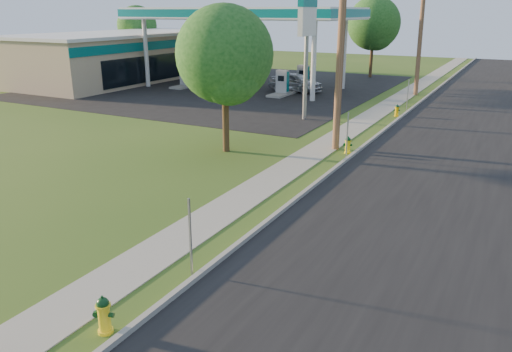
{
  "coord_description": "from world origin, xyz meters",
  "views": [
    {
      "loc": [
        6.76,
        -4.63,
        6.16
      ],
      "look_at": [
        0.0,
        8.0,
        1.4
      ],
      "focal_mm": 35.0,
      "sensor_mm": 36.0,
      "label": 1
    }
  ],
  "objects_px": {
    "fuel_pump_nw": "(186,79)",
    "tree_verge": "(226,59)",
    "fuel_pump_se": "(303,80)",
    "car_silver": "(295,82)",
    "tree_lot": "(374,26)",
    "fuel_pump_sw": "(212,74)",
    "price_pylon": "(307,24)",
    "hydrant_far": "(397,110)",
    "utility_pole_mid": "(341,40)",
    "tree_back": "(137,27)",
    "fuel_pump_ne": "(282,86)",
    "hydrant_mid": "(348,145)",
    "utility_pole_far": "(421,30)",
    "hydrant_near": "(104,315)"
  },
  "relations": [
    {
      "from": "fuel_pump_ne",
      "to": "tree_verge",
      "type": "height_order",
      "value": "tree_verge"
    },
    {
      "from": "fuel_pump_nw",
      "to": "tree_verge",
      "type": "xyz_separation_m",
      "value": [
        13.67,
        -15.78,
        3.46
      ]
    },
    {
      "from": "utility_pole_far",
      "to": "hydrant_mid",
      "type": "relative_size",
      "value": 12.06
    },
    {
      "from": "tree_back",
      "to": "car_silver",
      "type": "relative_size",
      "value": 1.52
    },
    {
      "from": "utility_pole_mid",
      "to": "car_silver",
      "type": "relative_size",
      "value": 2.2
    },
    {
      "from": "fuel_pump_se",
      "to": "hydrant_near",
      "type": "bearing_deg",
      "value": -73.63
    },
    {
      "from": "fuel_pump_sw",
      "to": "tree_lot",
      "type": "bearing_deg",
      "value": 38.89
    },
    {
      "from": "fuel_pump_sw",
      "to": "price_pylon",
      "type": "bearing_deg",
      "value": -39.4
    },
    {
      "from": "fuel_pump_nw",
      "to": "tree_verge",
      "type": "relative_size",
      "value": 0.49
    },
    {
      "from": "price_pylon",
      "to": "hydrant_far",
      "type": "relative_size",
      "value": 9.02
    },
    {
      "from": "fuel_pump_nw",
      "to": "tree_back",
      "type": "relative_size",
      "value": 0.47
    },
    {
      "from": "fuel_pump_ne",
      "to": "hydrant_far",
      "type": "xyz_separation_m",
      "value": [
        9.63,
        -4.01,
        -0.35
      ]
    },
    {
      "from": "fuel_pump_nw",
      "to": "hydrant_far",
      "type": "relative_size",
      "value": 4.22
    },
    {
      "from": "hydrant_mid",
      "to": "utility_pole_mid",
      "type": "bearing_deg",
      "value": 149.58
    },
    {
      "from": "fuel_pump_sw",
      "to": "price_pylon",
      "type": "relative_size",
      "value": 0.47
    },
    {
      "from": "hydrant_mid",
      "to": "car_silver",
      "type": "relative_size",
      "value": 0.18
    },
    {
      "from": "utility_pole_mid",
      "to": "fuel_pump_nw",
      "type": "relative_size",
      "value": 3.06
    },
    {
      "from": "utility_pole_mid",
      "to": "fuel_pump_ne",
      "type": "height_order",
      "value": "utility_pole_mid"
    },
    {
      "from": "hydrant_near",
      "to": "car_silver",
      "type": "xyz_separation_m",
      "value": [
        -9.39,
        30.61,
        0.35
      ]
    },
    {
      "from": "fuel_pump_sw",
      "to": "hydrant_mid",
      "type": "distance_m",
      "value": 25.51
    },
    {
      "from": "fuel_pump_se",
      "to": "tree_back",
      "type": "distance_m",
      "value": 25.15
    },
    {
      "from": "utility_pole_far",
      "to": "tree_lot",
      "type": "bearing_deg",
      "value": 124.08
    },
    {
      "from": "fuel_pump_se",
      "to": "car_silver",
      "type": "height_order",
      "value": "fuel_pump_se"
    },
    {
      "from": "fuel_pump_nw",
      "to": "fuel_pump_sw",
      "type": "xyz_separation_m",
      "value": [
        0.0,
        4.0,
        0.0
      ]
    },
    {
      "from": "fuel_pump_nw",
      "to": "tree_verge",
      "type": "distance_m",
      "value": 21.16
    },
    {
      "from": "tree_lot",
      "to": "fuel_pump_se",
      "type": "bearing_deg",
      "value": -107.29
    },
    {
      "from": "fuel_pump_nw",
      "to": "fuel_pump_sw",
      "type": "distance_m",
      "value": 4.0
    },
    {
      "from": "fuel_pump_sw",
      "to": "hydrant_far",
      "type": "bearing_deg",
      "value": -23.26
    },
    {
      "from": "fuel_pump_ne",
      "to": "tree_back",
      "type": "height_order",
      "value": "tree_back"
    },
    {
      "from": "utility_pole_mid",
      "to": "fuel_pump_sw",
      "type": "distance_m",
      "value": 25.05
    },
    {
      "from": "tree_lot",
      "to": "hydrant_mid",
      "type": "bearing_deg",
      "value": -76.31
    },
    {
      "from": "tree_lot",
      "to": "tree_back",
      "type": "relative_size",
      "value": 1.11
    },
    {
      "from": "utility_pole_mid",
      "to": "tree_back",
      "type": "relative_size",
      "value": 1.45
    },
    {
      "from": "tree_verge",
      "to": "hydrant_far",
      "type": "relative_size",
      "value": 8.56
    },
    {
      "from": "fuel_pump_ne",
      "to": "hydrant_far",
      "type": "distance_m",
      "value": 10.44
    },
    {
      "from": "price_pylon",
      "to": "fuel_pump_nw",
      "type": "bearing_deg",
      "value": 151.82
    },
    {
      "from": "fuel_pump_se",
      "to": "fuel_pump_nw",
      "type": "bearing_deg",
      "value": -156.04
    },
    {
      "from": "fuel_pump_ne",
      "to": "hydrant_mid",
      "type": "bearing_deg",
      "value": -54.36
    },
    {
      "from": "tree_lot",
      "to": "car_silver",
      "type": "bearing_deg",
      "value": -103.81
    },
    {
      "from": "fuel_pump_nw",
      "to": "fuel_pump_se",
      "type": "xyz_separation_m",
      "value": [
        9.0,
        4.0,
        0.0
      ]
    },
    {
      "from": "fuel_pump_nw",
      "to": "hydrant_mid",
      "type": "xyz_separation_m",
      "value": [
        18.63,
        -13.43,
        -0.34
      ]
    },
    {
      "from": "tree_back",
      "to": "hydrant_far",
      "type": "bearing_deg",
      "value": -24.75
    },
    {
      "from": "fuel_pump_se",
      "to": "car_silver",
      "type": "xyz_separation_m",
      "value": [
        0.16,
        -1.92,
        0.04
      ]
    },
    {
      "from": "price_pylon",
      "to": "hydrant_far",
      "type": "xyz_separation_m",
      "value": [
        4.63,
        3.49,
        -5.06
      ]
    },
    {
      "from": "hydrant_far",
      "to": "tree_back",
      "type": "bearing_deg",
      "value": 155.25
    },
    {
      "from": "fuel_pump_ne",
      "to": "fuel_pump_se",
      "type": "relative_size",
      "value": 1.0
    },
    {
      "from": "hydrant_mid",
      "to": "hydrant_far",
      "type": "bearing_deg",
      "value": 89.99
    },
    {
      "from": "utility_pole_mid",
      "to": "fuel_pump_se",
      "type": "distance_m",
      "value": 19.65
    },
    {
      "from": "tree_back",
      "to": "hydrant_mid",
      "type": "xyz_separation_m",
      "value": [
        33.39,
        -24.81,
        -3.97
      ]
    },
    {
      "from": "fuel_pump_se",
      "to": "tree_lot",
      "type": "bearing_deg",
      "value": 72.71
    }
  ]
}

